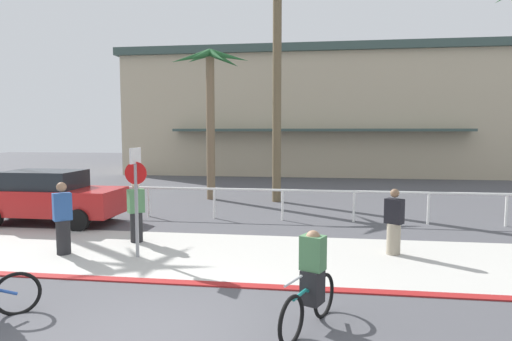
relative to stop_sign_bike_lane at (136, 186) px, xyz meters
The scene contains 13 objects.
ground_plane 6.74m from the stop_sign_bike_lane, 73.43° to the left, with size 80.00×80.00×0.00m, color #4C4C51.
sidewalk_strip 2.54m from the stop_sign_bike_lane, 13.75° to the left, with size 44.00×4.00×0.02m, color beige.
curb_paint 2.93m from the stop_sign_bike_lane, 39.70° to the right, with size 44.00×0.24×0.03m, color maroon.
building_backdrop 23.84m from the stop_sign_bike_lane, 79.85° to the left, with size 26.52×11.58×8.36m.
rail_fence 5.17m from the stop_sign_bike_lane, 68.63° to the left, with size 25.45×0.08×1.04m.
stop_sign_bike_lane is the anchor object (origin of this frame).
palm_tree_1 9.38m from the stop_sign_bike_lane, 92.47° to the left, with size 3.23×3.17×6.39m.
palm_tree_2 10.22m from the stop_sign_bike_lane, 73.92° to the left, with size 3.46×3.22×9.32m.
car_red_1 5.42m from the stop_sign_bike_lane, 142.92° to the left, with size 4.40×2.02×1.69m.
cyclist_teal_1 5.20m from the stop_sign_bike_lane, 37.50° to the right, with size 0.81×1.68×1.50m.
pedestrian_0 6.11m from the stop_sign_bike_lane, ahead, with size 0.48×0.45×1.59m.
pedestrian_1 1.71m from the stop_sign_bike_lane, 113.84° to the left, with size 0.47×0.46×1.67m.
pedestrian_2 2.03m from the stop_sign_bike_lane, behind, with size 0.47×0.46×1.74m.
Camera 1 is at (2.24, -5.78, 2.94)m, focal length 30.76 mm.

